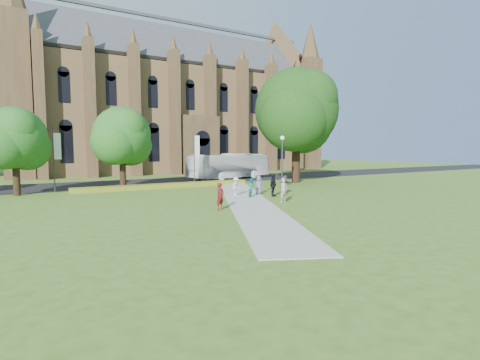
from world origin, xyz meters
TOP-DOWN VIEW (x-y plane):
  - ground at (0.00, 0.00)m, footprint 160.00×160.00m
  - road at (0.00, 20.00)m, footprint 160.00×10.00m
  - footpath at (0.00, 1.00)m, footprint 15.58×28.54m
  - flower_hedge at (-2.00, 13.20)m, footprint 18.00×1.40m
  - cathedral at (10.00, 39.73)m, footprint 52.60×18.25m
  - streetlamp at (7.50, 6.50)m, footprint 0.44×0.44m
  - large_tree at (13.00, 11.00)m, footprint 9.60×9.60m
  - street_tree_0 at (-15.00, 14.00)m, footprint 5.20×5.20m
  - street_tree_1 at (-6.00, 14.50)m, footprint 5.60×5.60m
  - banner_pole_0 at (2.11, 15.20)m, footprint 0.70×0.10m
  - banner_pole_1 at (-11.89, 15.20)m, footprint 0.70×0.10m
  - tour_coach at (8.79, 19.29)m, footprint 12.23×4.78m
  - pedestrian_0 at (-3.73, -1.50)m, footprint 0.74×0.62m
  - pedestrian_1 at (1.38, 2.56)m, footprint 0.96×0.93m
  - pedestrian_2 at (0.76, 4.06)m, footprint 1.15×0.95m
  - pedestrian_3 at (3.23, 2.15)m, footprint 1.15×0.93m
  - pedestrian_4 at (3.02, 3.95)m, footprint 0.84×0.60m
  - pedestrian_5 at (5.03, 2.97)m, footprint 1.66×1.06m
  - pedestrian_6 at (1.77, -1.14)m, footprint 0.72×0.53m
  - parasol at (3.20, 4.05)m, footprint 0.99×0.99m

SIDE VIEW (x-z plane):
  - ground at x=0.00m, z-range 0.00..0.00m
  - road at x=0.00m, z-range 0.00..0.02m
  - footpath at x=0.00m, z-range 0.00..0.04m
  - flower_hedge at x=-2.00m, z-range 0.00..0.45m
  - pedestrian_2 at x=0.76m, z-range 0.04..1.58m
  - pedestrian_1 at x=1.38m, z-range 0.04..1.60m
  - pedestrian_4 at x=3.02m, z-range 0.04..1.63m
  - pedestrian_5 at x=5.03m, z-range 0.04..1.75m
  - pedestrian_0 at x=-3.73m, z-range 0.04..1.79m
  - pedestrian_6 at x=1.77m, z-range 0.04..1.85m
  - pedestrian_3 at x=3.23m, z-range 0.04..1.87m
  - tour_coach at x=8.79m, z-range 0.02..3.34m
  - parasol at x=3.20m, z-range 1.63..2.32m
  - streetlamp at x=7.50m, z-range 0.68..5.92m
  - banner_pole_0 at x=2.11m, z-range 0.39..6.39m
  - banner_pole_1 at x=-11.89m, z-range 0.39..6.39m
  - street_tree_0 at x=-15.00m, z-range 1.12..8.62m
  - street_tree_1 at x=-6.00m, z-range 1.20..9.25m
  - large_tree at x=13.00m, z-range 1.77..14.97m
  - cathedral at x=10.00m, z-range -1.02..26.98m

